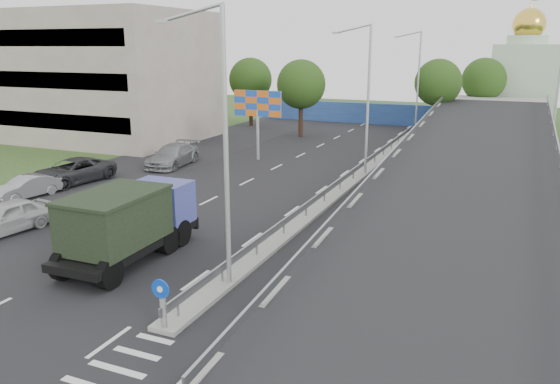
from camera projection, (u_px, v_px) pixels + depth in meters
The scene contains 23 objects.
ground at pixel (119, 369), 15.48m from camera, with size 160.00×160.00×0.00m, color #2D4C1E.
road_surface at pixel (289, 191), 34.36m from camera, with size 26.00×90.00×0.04m, color black.
parking_strip at pixel (123, 173), 39.33m from camera, with size 8.00×90.00×0.05m, color black.
median at pixel (353, 180), 36.74m from camera, with size 1.00×44.00×0.20m, color gray.
overpass_ramp at pixel (472, 166), 33.45m from camera, with size 10.00×50.00×3.50m.
median_guardrail at pixel (353, 171), 36.57m from camera, with size 0.09×44.00×0.71m.
sign_bollard at pixel (162, 303), 17.14m from camera, with size 0.64×0.23×1.67m.
lamp_post_near at pixel (221, 135), 19.25m from camera, with size 2.74×0.18×10.08m.
lamp_post_mid at pixel (366, 92), 36.99m from camera, with size 2.74×0.18×10.08m.
lamp_post_far at pixel (417, 77), 54.73m from camera, with size 2.74×0.18×10.08m.
beige_building at pixel (83, 76), 53.76m from camera, with size 24.00×14.00×12.00m, color gray.
blue_wall at pixel (387, 114), 62.81m from camera, with size 30.00×0.50×2.40m, color #283D95.
church at pixel (523, 77), 63.50m from camera, with size 7.00×7.00×13.80m.
billboard at pixel (258, 107), 42.66m from camera, with size 4.00×0.24×5.50m.
tree_left_mid at pixel (301, 84), 53.43m from camera, with size 4.80×4.80×7.60m.
tree_median_far at pixel (438, 83), 55.94m from camera, with size 4.80×4.80×7.60m.
tree_left_far at pixel (251, 80), 60.92m from camera, with size 4.80×4.80×7.60m.
tree_ramp_far at pixel (484, 80), 60.62m from camera, with size 4.80×4.80×7.60m.
dump_truck at pixel (129, 220), 23.02m from camera, with size 2.88×7.19×3.15m.
parked_car_a at pixel (6, 217), 26.49m from camera, with size 1.88×4.68×1.59m, color #B8B8B8.
parked_car_b at pixel (26, 187), 32.66m from camera, with size 1.41×4.04×1.33m, color gray.
parked_car_c at pixel (72, 171), 36.10m from camera, with size 2.69×5.83×1.62m, color #2B2C30.
parked_car_d at pixel (173, 155), 41.30m from camera, with size 2.30×5.66×1.64m, color gray.
Camera 1 is at (9.59, -10.73, 8.87)m, focal length 35.00 mm.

